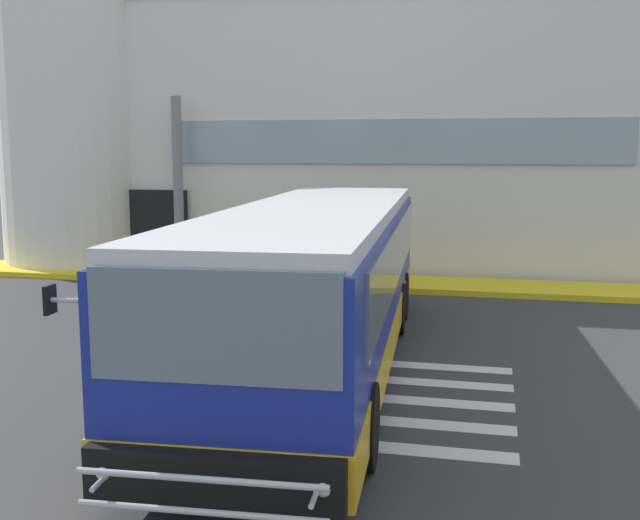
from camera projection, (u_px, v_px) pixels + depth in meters
name	position (u px, v px, depth m)	size (l,w,h in m)	color
ground_plane	(300.00, 325.00, 15.51)	(80.00, 90.00, 0.02)	#353538
bay_paint_stripes	(361.00, 397.00, 11.02)	(4.40, 3.96, 0.01)	silver
terminal_building	(363.00, 135.00, 26.22)	(20.51, 13.80, 8.20)	silver
boarding_curb	(344.00, 282.00, 20.13)	(22.71, 2.00, 0.15)	yellow
entry_support_column	(178.00, 184.00, 21.43)	(0.28, 0.28, 4.92)	slate
bus_main_foreground	(317.00, 288.00, 12.33)	(3.32, 12.02, 2.70)	navy
passenger_near_column	(201.00, 239.00, 21.13)	(0.50, 0.40, 1.68)	#4C4233
passenger_by_doorway	(227.00, 244.00, 20.16)	(0.58, 0.29, 1.68)	#2D2D33
passenger_at_curb_edge	(264.00, 242.00, 20.46)	(0.59, 0.27, 1.68)	#2D2D33
safety_bollard_yellow	(310.00, 274.00, 19.06)	(0.18, 0.18, 0.90)	yellow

